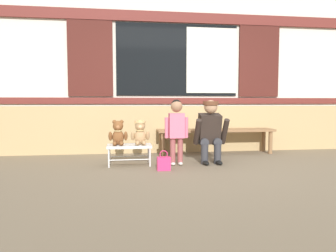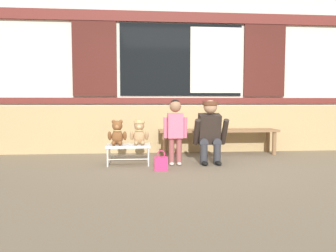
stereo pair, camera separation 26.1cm
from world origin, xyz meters
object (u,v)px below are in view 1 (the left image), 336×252
at_px(wooden_bench_long, 216,133).
at_px(child_standing, 177,125).
at_px(handbag_on_ground, 164,163).
at_px(teddy_bear_with_hat, 140,133).
at_px(adult_crouching, 210,131).
at_px(teddy_bear_plain, 118,134).
at_px(small_display_bench, 129,147).

xyz_separation_m(wooden_bench_long, child_standing, (-0.87, -0.94, 0.22)).
relative_size(wooden_bench_long, handbag_on_ground, 7.72).
bearing_deg(teddy_bear_with_hat, adult_crouching, 0.73).
bearing_deg(teddy_bear_plain, child_standing, -6.18).
height_order(wooden_bench_long, teddy_bear_plain, teddy_bear_plain).
distance_m(wooden_bench_long, teddy_bear_plain, 1.91).
bearing_deg(child_standing, teddy_bear_plain, 173.82).
distance_m(teddy_bear_plain, child_standing, 0.86).
distance_m(wooden_bench_long, child_standing, 1.29).
bearing_deg(teddy_bear_plain, wooden_bench_long, 26.26).
bearing_deg(adult_crouching, child_standing, -168.89).
relative_size(teddy_bear_plain, child_standing, 0.38).
height_order(wooden_bench_long, adult_crouching, adult_crouching).
bearing_deg(wooden_bench_long, teddy_bear_with_hat, -148.77).
distance_m(teddy_bear_with_hat, handbag_on_ground, 0.64).
bearing_deg(teddy_bear_plain, teddy_bear_with_hat, 0.13).
bearing_deg(adult_crouching, small_display_bench, -179.27).
relative_size(small_display_bench, handbag_on_ground, 2.35).
distance_m(teddy_bear_plain, adult_crouching, 1.38).
relative_size(teddy_bear_with_hat, child_standing, 0.38).
bearing_deg(wooden_bench_long, teddy_bear_plain, -153.74).
xyz_separation_m(teddy_bear_plain, adult_crouching, (1.38, 0.01, 0.02)).
bearing_deg(handbag_on_ground, wooden_bench_long, 49.15).
bearing_deg(teddy_bear_with_hat, small_display_bench, -179.23).
bearing_deg(child_standing, adult_crouching, 11.11).
height_order(small_display_bench, handbag_on_ground, small_display_bench).
relative_size(child_standing, handbag_on_ground, 3.52).
xyz_separation_m(small_display_bench, adult_crouching, (1.22, 0.02, 0.21)).
xyz_separation_m(small_display_bench, handbag_on_ground, (0.45, -0.42, -0.17)).
relative_size(small_display_bench, teddy_bear_with_hat, 1.76).
height_order(wooden_bench_long, handbag_on_ground, wooden_bench_long).
distance_m(wooden_bench_long, teddy_bear_with_hat, 1.63).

